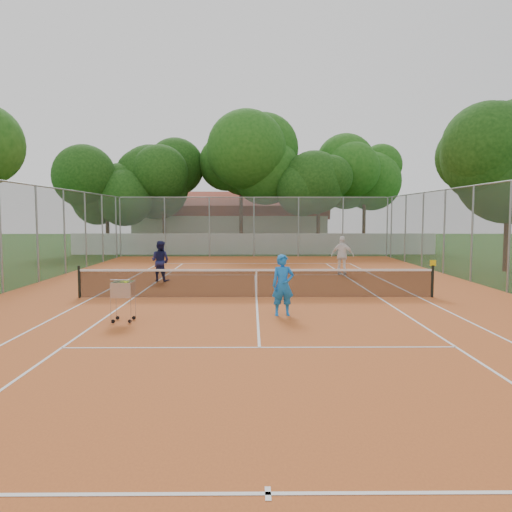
{
  "coord_description": "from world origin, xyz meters",
  "views": [
    {
      "loc": [
        -0.16,
        -16.6,
        2.77
      ],
      "look_at": [
        0.0,
        1.5,
        1.3
      ],
      "focal_mm": 35.0,
      "sensor_mm": 36.0,
      "label": 1
    }
  ],
  "objects_px": {
    "player_near": "(283,285)",
    "player_far_right": "(342,255)",
    "tennis_net": "(256,283)",
    "clubhouse": "(231,222)",
    "ball_hopper": "(123,300)",
    "player_far_left": "(160,261)"
  },
  "relations": [
    {
      "from": "player_near",
      "to": "player_far_right",
      "type": "bearing_deg",
      "value": 63.05
    },
    {
      "from": "player_near",
      "to": "player_far_left",
      "type": "height_order",
      "value": "player_far_left"
    },
    {
      "from": "tennis_net",
      "to": "ball_hopper",
      "type": "relative_size",
      "value": 10.33
    },
    {
      "from": "tennis_net",
      "to": "clubhouse",
      "type": "relative_size",
      "value": 0.72
    },
    {
      "from": "player_far_left",
      "to": "clubhouse",
      "type": "bearing_deg",
      "value": -73.61
    },
    {
      "from": "player_far_left",
      "to": "player_far_right",
      "type": "relative_size",
      "value": 0.94
    },
    {
      "from": "player_near",
      "to": "player_far_right",
      "type": "height_order",
      "value": "player_far_right"
    },
    {
      "from": "player_far_right",
      "to": "ball_hopper",
      "type": "relative_size",
      "value": 1.57
    },
    {
      "from": "tennis_net",
      "to": "player_near",
      "type": "relative_size",
      "value": 7.04
    },
    {
      "from": "player_far_left",
      "to": "player_far_right",
      "type": "bearing_deg",
      "value": -143.72
    },
    {
      "from": "player_near",
      "to": "player_far_right",
      "type": "relative_size",
      "value": 0.93
    },
    {
      "from": "player_far_left",
      "to": "player_near",
      "type": "bearing_deg",
      "value": 143.84
    },
    {
      "from": "tennis_net",
      "to": "clubhouse",
      "type": "height_order",
      "value": "clubhouse"
    },
    {
      "from": "player_far_right",
      "to": "tennis_net",
      "type": "bearing_deg",
      "value": 77.65
    },
    {
      "from": "clubhouse",
      "to": "tennis_net",
      "type": "bearing_deg",
      "value": -86.05
    },
    {
      "from": "tennis_net",
      "to": "player_near",
      "type": "xyz_separation_m",
      "value": [
        0.7,
        -3.04,
        0.35
      ]
    },
    {
      "from": "ball_hopper",
      "to": "player_far_left",
      "type": "bearing_deg",
      "value": 83.64
    },
    {
      "from": "clubhouse",
      "to": "player_far_left",
      "type": "distance_m",
      "value": 24.89
    },
    {
      "from": "tennis_net",
      "to": "ball_hopper",
      "type": "bearing_deg",
      "value": -132.26
    },
    {
      "from": "tennis_net",
      "to": "clubhouse",
      "type": "distance_m",
      "value": 29.12
    },
    {
      "from": "player_far_right",
      "to": "player_far_left",
      "type": "bearing_deg",
      "value": 35.25
    },
    {
      "from": "ball_hopper",
      "to": "clubhouse",
      "type": "bearing_deg",
      "value": 77.44
    }
  ]
}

